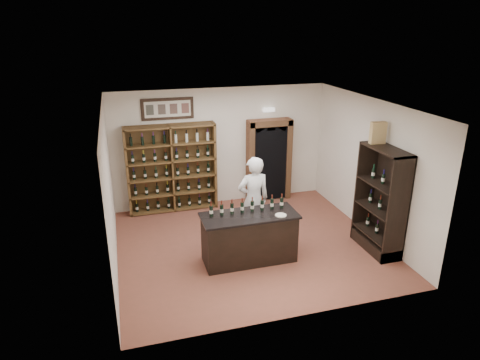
# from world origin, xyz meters

# --- Properties ---
(floor) EXTENTS (5.50, 5.50, 0.00)m
(floor) POSITION_xyz_m (0.00, 0.00, 0.00)
(floor) COLOR brown
(floor) RESTS_ON ground
(ceiling) EXTENTS (5.50, 5.50, 0.00)m
(ceiling) POSITION_xyz_m (0.00, 0.00, 3.00)
(ceiling) COLOR white
(ceiling) RESTS_ON wall_back
(wall_back) EXTENTS (5.50, 0.04, 3.00)m
(wall_back) POSITION_xyz_m (0.00, 2.50, 1.50)
(wall_back) COLOR silver
(wall_back) RESTS_ON ground
(wall_left) EXTENTS (0.04, 5.00, 3.00)m
(wall_left) POSITION_xyz_m (-2.75, 0.00, 1.50)
(wall_left) COLOR silver
(wall_left) RESTS_ON ground
(wall_right) EXTENTS (0.04, 5.00, 3.00)m
(wall_right) POSITION_xyz_m (2.75, 0.00, 1.50)
(wall_right) COLOR silver
(wall_right) RESTS_ON ground
(wine_shelf) EXTENTS (2.20, 0.38, 2.20)m
(wine_shelf) POSITION_xyz_m (-1.30, 2.33, 1.10)
(wine_shelf) COLOR brown
(wine_shelf) RESTS_ON ground
(framed_picture) EXTENTS (1.25, 0.04, 0.52)m
(framed_picture) POSITION_xyz_m (-1.30, 2.47, 2.55)
(framed_picture) COLOR black
(framed_picture) RESTS_ON wall_back
(arched_doorway) EXTENTS (1.17, 0.35, 2.17)m
(arched_doorway) POSITION_xyz_m (1.25, 2.33, 1.14)
(arched_doorway) COLOR black
(arched_doorway) RESTS_ON ground
(emergency_light) EXTENTS (0.30, 0.10, 0.10)m
(emergency_light) POSITION_xyz_m (1.25, 2.42, 2.40)
(emergency_light) COLOR white
(emergency_light) RESTS_ON wall_back
(tasting_counter) EXTENTS (1.88, 0.78, 1.00)m
(tasting_counter) POSITION_xyz_m (-0.20, -0.60, 0.49)
(tasting_counter) COLOR black
(tasting_counter) RESTS_ON ground
(counter_bottle_0) EXTENTS (0.07, 0.07, 0.30)m
(counter_bottle_0) POSITION_xyz_m (-0.92, -0.45, 1.11)
(counter_bottle_0) COLOR black
(counter_bottle_0) RESTS_ON tasting_counter
(counter_bottle_1) EXTENTS (0.07, 0.07, 0.30)m
(counter_bottle_1) POSITION_xyz_m (-0.71, -0.45, 1.11)
(counter_bottle_1) COLOR black
(counter_bottle_1) RESTS_ON tasting_counter
(counter_bottle_2) EXTENTS (0.07, 0.07, 0.30)m
(counter_bottle_2) POSITION_xyz_m (-0.51, -0.45, 1.11)
(counter_bottle_2) COLOR black
(counter_bottle_2) RESTS_ON tasting_counter
(counter_bottle_3) EXTENTS (0.07, 0.07, 0.30)m
(counter_bottle_3) POSITION_xyz_m (-0.30, -0.45, 1.11)
(counter_bottle_3) COLOR black
(counter_bottle_3) RESTS_ON tasting_counter
(counter_bottle_4) EXTENTS (0.07, 0.07, 0.30)m
(counter_bottle_4) POSITION_xyz_m (-0.10, -0.45, 1.11)
(counter_bottle_4) COLOR black
(counter_bottle_4) RESTS_ON tasting_counter
(counter_bottle_5) EXTENTS (0.07, 0.07, 0.30)m
(counter_bottle_5) POSITION_xyz_m (0.11, -0.45, 1.11)
(counter_bottle_5) COLOR black
(counter_bottle_5) RESTS_ON tasting_counter
(counter_bottle_6) EXTENTS (0.07, 0.07, 0.30)m
(counter_bottle_6) POSITION_xyz_m (0.31, -0.45, 1.11)
(counter_bottle_6) COLOR black
(counter_bottle_6) RESTS_ON tasting_counter
(counter_bottle_7) EXTENTS (0.07, 0.07, 0.30)m
(counter_bottle_7) POSITION_xyz_m (0.52, -0.45, 1.11)
(counter_bottle_7) COLOR black
(counter_bottle_7) RESTS_ON tasting_counter
(side_cabinet) EXTENTS (0.48, 1.20, 2.20)m
(side_cabinet) POSITION_xyz_m (2.52, -0.90, 0.75)
(side_cabinet) COLOR black
(side_cabinet) RESTS_ON ground
(shopkeeper) EXTENTS (0.71, 0.48, 1.90)m
(shopkeeper) POSITION_xyz_m (0.14, 0.19, 0.95)
(shopkeeper) COLOR white
(shopkeeper) RESTS_ON ground
(plate) EXTENTS (0.22, 0.22, 0.02)m
(plate) POSITION_xyz_m (0.37, -0.81, 1.01)
(plate) COLOR beige
(plate) RESTS_ON tasting_counter
(wine_crate) EXTENTS (0.32, 0.16, 0.44)m
(wine_crate) POSITION_xyz_m (2.50, -0.54, 2.42)
(wine_crate) COLOR tan
(wine_crate) RESTS_ON side_cabinet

